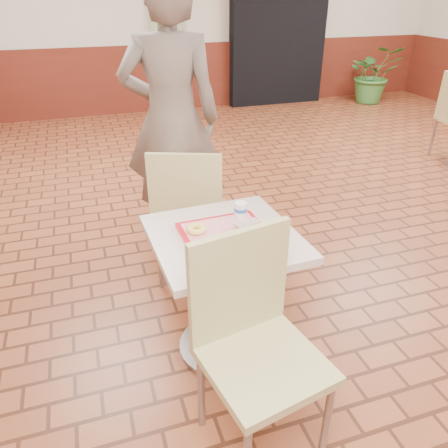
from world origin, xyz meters
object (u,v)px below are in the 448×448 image
object	(u,v)px
main_table	(224,275)
customer	(171,120)
ring_donut	(196,229)
serving_tray	(224,233)
long_john_donut	(246,227)
potted_plant	(373,74)
chair_main_back	(189,210)
paper_cup	(241,210)
chair_main_front	(254,336)

from	to	relation	value
main_table	customer	bearing A→B (deg)	88.78
customer	ring_donut	bearing A→B (deg)	94.69
serving_tray	long_john_donut	xyz separation A→B (m)	(0.10, -0.03, 0.03)
potted_plant	chair_main_back	bearing A→B (deg)	-136.11
ring_donut	customer	bearing A→B (deg)	82.81
customer	paper_cup	bearing A→B (deg)	106.51
chair_main_back	potted_plant	distance (m)	5.87
chair_main_front	serving_tray	world-z (taller)	chair_main_front
paper_cup	chair_main_front	bearing A→B (deg)	-104.71
chair_main_front	serving_tray	xyz separation A→B (m)	(0.04, 0.51, 0.20)
chair_main_back	long_john_donut	size ratio (longest dim) A/B	6.30
chair_main_back	serving_tray	xyz separation A→B (m)	(0.01, -0.69, 0.21)
ring_donut	paper_cup	bearing A→B (deg)	16.59
main_table	chair_main_back	xyz separation A→B (m)	(-0.01, 0.69, 0.04)
main_table	paper_cup	xyz separation A→B (m)	(0.12, 0.10, 0.31)
ring_donut	paper_cup	size ratio (longest dim) A/B	1.19
serving_tray	potted_plant	distance (m)	6.37
customer	potted_plant	world-z (taller)	customer
potted_plant	ring_donut	bearing A→B (deg)	-132.57
serving_tray	ring_donut	bearing A→B (deg)	167.66
long_john_donut	potted_plant	distance (m)	6.33
chair_main_front	potted_plant	world-z (taller)	chair_main_front
chair_main_front	ring_donut	bearing A→B (deg)	88.80
customer	main_table	bearing A→B (deg)	100.67
chair_main_back	main_table	bearing A→B (deg)	111.64
customer	potted_plant	bearing A→B (deg)	-128.40
chair_main_front	potted_plant	xyz separation A→B (m)	(4.26, 5.28, -0.08)
ring_donut	potted_plant	bearing A→B (deg)	47.43
serving_tray	chair_main_front	bearing A→B (deg)	-94.39
chair_main_front	ring_donut	xyz separation A→B (m)	(-0.09, 0.54, 0.23)
main_table	long_john_donut	bearing A→B (deg)	-18.38
main_table	long_john_donut	xyz separation A→B (m)	(0.10, -0.03, 0.29)
chair_main_back	ring_donut	xyz separation A→B (m)	(-0.12, -0.66, 0.24)
chair_main_back	customer	size ratio (longest dim) A/B	0.50
serving_tray	potted_plant	size ratio (longest dim) A/B	0.44
serving_tray	long_john_donut	world-z (taller)	long_john_donut
chair_main_back	ring_donut	distance (m)	0.72
chair_main_back	ring_donut	bearing A→B (deg)	100.51
ring_donut	long_john_donut	world-z (taller)	long_john_donut
chair_main_front	ring_donut	distance (m)	0.59
main_table	paper_cup	bearing A→B (deg)	40.38
ring_donut	chair_main_back	bearing A→B (deg)	79.88
chair_main_front	paper_cup	xyz separation A→B (m)	(0.16, 0.62, 0.25)
ring_donut	long_john_donut	size ratio (longest dim) A/B	0.64
chair_main_front	paper_cup	distance (m)	0.69
long_john_donut	potted_plant	size ratio (longest dim) A/B	0.16
chair_main_back	ring_donut	world-z (taller)	chair_main_back
main_table	chair_main_front	distance (m)	0.52
ring_donut	potted_plant	world-z (taller)	potted_plant
main_table	paper_cup	world-z (taller)	paper_cup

